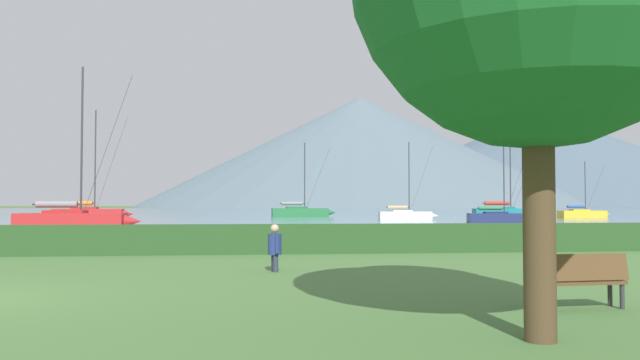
# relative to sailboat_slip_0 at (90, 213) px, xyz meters

# --- Properties ---
(harbor_water) EXTENTS (320.00, 246.00, 0.00)m
(harbor_water) POSITION_rel_sailboat_slip_0_xyz_m (12.13, 72.05, -0.75)
(harbor_water) COLOR slate
(harbor_water) RESTS_ON ground_plane
(hedge_line) EXTENTS (80.00, 1.20, 1.04)m
(hedge_line) POSITION_rel_sailboat_slip_0_xyz_m (12.13, -53.95, -0.23)
(hedge_line) COLOR #284C23
(hedge_line) RESTS_ON ground_plane
(sailboat_slip_0) EXTENTS (8.91, 3.04, 12.65)m
(sailboat_slip_0) POSITION_rel_sailboat_slip_0_xyz_m (0.00, 0.00, 0.00)
(sailboat_slip_0) COLOR red
(sailboat_slip_0) RESTS_ON harbor_water
(sailboat_slip_1) EXTENTS (6.76, 2.35, 8.72)m
(sailboat_slip_1) POSITION_rel_sailboat_slip_0_xyz_m (35.61, -6.34, -0.19)
(sailboat_slip_1) COLOR white
(sailboat_slip_1) RESTS_ON harbor_water
(sailboat_slip_2) EXTENTS (8.76, 2.75, 10.09)m
(sailboat_slip_2) POSITION_rel_sailboat_slip_0_xyz_m (25.27, 10.26, -0.03)
(sailboat_slip_2) COLOR #236B38
(sailboat_slip_2) RESTS_ON harbor_water
(sailboat_slip_3) EXTENTS (6.70, 2.04, 7.22)m
(sailboat_slip_3) POSITION_rel_sailboat_slip_0_xyz_m (60.73, 1.44, -0.20)
(sailboat_slip_3) COLOR gold
(sailboat_slip_3) RESTS_ON harbor_water
(sailboat_slip_4) EXTENTS (8.99, 3.67, 9.42)m
(sailboat_slip_4) POSITION_rel_sailboat_slip_0_xyz_m (49.63, -0.84, -0.03)
(sailboat_slip_4) COLOR #19707A
(sailboat_slip_4) RESTS_ON harbor_water
(sailboat_slip_5) EXTENTS (6.69, 2.82, 8.34)m
(sailboat_slip_5) POSITION_rel_sailboat_slip_0_xyz_m (41.39, -19.15, -0.20)
(sailboat_slip_5) COLOR navy
(sailboat_slip_5) RESTS_ON harbor_water
(sailboat_slip_8) EXTENTS (8.36, 2.55, 11.39)m
(sailboat_slip_8) POSITION_rel_sailboat_slip_0_xyz_m (5.89, -30.68, -0.05)
(sailboat_slip_8) COLOR red
(sailboat_slip_8) RESTS_ON harbor_water
(park_bench_near_path) EXTENTS (1.65, 0.60, 0.95)m
(park_bench_near_path) POSITION_rel_sailboat_slip_0_xyz_m (23.38, -67.12, -0.22)
(park_bench_near_path) COLOR brown
(park_bench_near_path) RESTS_ON ground_plane
(person_seated_viewer) EXTENTS (0.36, 0.56, 1.25)m
(person_seated_viewer) POSITION_rel_sailboat_slip_0_xyz_m (18.50, -60.39, -0.06)
(person_seated_viewer) COLOR #2D3347
(person_seated_viewer) RESTS_ON ground_plane
(distant_hill_west_ridge) EXTENTS (244.49, 244.49, 61.10)m
(distant_hill_west_ridge) POSITION_rel_sailboat_slip_0_xyz_m (81.39, 279.71, 29.80)
(distant_hill_west_ridge) COLOR slate
(distant_hill_west_ridge) RESTS_ON ground_plane
(distant_hill_east_ridge) EXTENTS (296.89, 296.89, 63.91)m
(distant_hill_east_ridge) POSITION_rel_sailboat_slip_0_xyz_m (215.79, 341.61, 31.21)
(distant_hill_east_ridge) COLOR #4C6070
(distant_hill_east_ridge) RESTS_ON ground_plane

